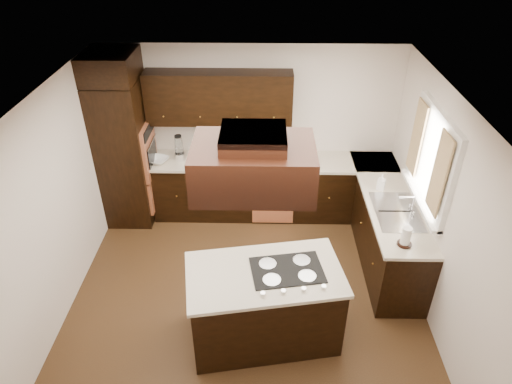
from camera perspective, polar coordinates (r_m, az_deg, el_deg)
floor at (r=5.73m, az=-1.15°, el=-13.10°), size 4.20×4.20×0.02m
ceiling at (r=4.28m, az=-1.52°, el=10.95°), size 4.20×4.20×0.02m
wall_back at (r=6.72m, az=-0.61°, el=7.77°), size 4.20×0.02×2.50m
wall_left at (r=5.41m, az=-24.28°, el=-2.33°), size 0.02×4.20×2.50m
wall_right at (r=5.26m, az=22.37°, el=-2.89°), size 0.02×4.20×2.50m
oven_column at (r=6.73m, az=-16.03°, el=4.66°), size 0.65×0.75×2.12m
wall_oven_face at (r=6.61m, az=-13.19°, el=5.15°), size 0.05×0.62×0.78m
base_cabinets_back at (r=6.84m, az=-0.35°, el=0.51°), size 2.93×0.60×0.88m
base_cabinets_right at (r=6.31m, az=15.73°, el=-4.09°), size 0.60×2.40×0.88m
countertop_back at (r=6.59m, az=-0.36°, el=3.81°), size 2.93×0.63×0.04m
countertop_right at (r=6.05m, az=16.24°, el=-0.61°), size 0.63×2.40×0.04m
upper_cabinets at (r=6.36m, az=-4.64°, el=11.65°), size 2.00×0.34×0.72m
dishwasher_front at (r=6.62m, az=2.13°, el=-1.22°), size 0.60×0.05×0.72m
window_frame at (r=5.48m, az=21.12°, el=3.88°), size 0.06×1.32×1.12m
window_pane at (r=5.49m, az=21.39°, el=3.87°), size 0.00×1.20×1.00m
curtain_left at (r=5.09m, az=21.93°, el=2.07°), size 0.02×0.34×0.90m
curtain_right at (r=5.79m, az=19.47°, el=6.37°), size 0.02×0.34×0.90m
sink_rim at (r=5.76m, az=17.17°, el=-2.34°), size 0.52×0.84×0.01m
island at (r=5.02m, az=1.03°, el=-14.06°), size 1.65×1.08×0.88m
island_top at (r=4.70m, az=1.09°, el=-10.24°), size 1.71×1.15×0.04m
cooktop at (r=4.71m, az=3.91°, el=-9.69°), size 0.80×0.60×0.01m
range_hood at (r=3.94m, az=-0.33°, el=3.19°), size 1.05×0.72×0.42m
hood_duct at (r=3.81m, az=-0.34°, el=6.78°), size 0.55×0.50×0.13m
blender_base at (r=6.67m, az=-9.49°, el=4.41°), size 0.15×0.15×0.10m
blender_pitcher at (r=6.59m, az=-9.63°, el=5.78°), size 0.13×0.13×0.26m
spice_rack at (r=6.49m, az=-5.44°, el=5.02°), size 0.40×0.16×0.33m
mixing_bowl at (r=6.66m, az=-12.12°, el=3.88°), size 0.36×0.36×0.07m
soap_bottle at (r=6.09m, az=15.40°, el=1.21°), size 0.13×0.13×0.22m
paper_towel at (r=5.20m, az=18.23°, el=-5.32°), size 0.12×0.12×0.23m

